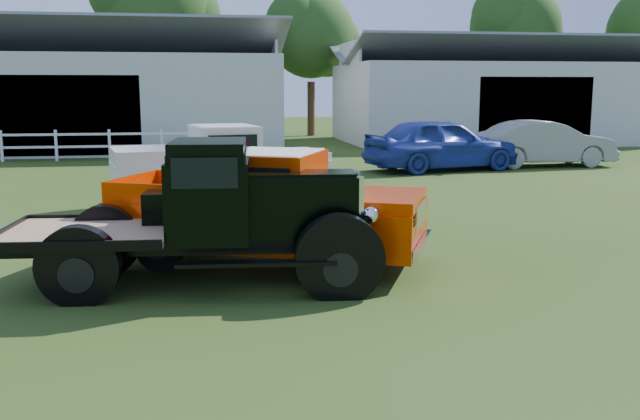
{
  "coord_description": "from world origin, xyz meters",
  "views": [
    {
      "loc": [
        -1.49,
        -8.86,
        2.81
      ],
      "look_at": [
        0.2,
        1.2,
        1.05
      ],
      "focal_mm": 40.0,
      "sensor_mm": 36.0,
      "label": 1
    }
  ],
  "objects": [
    {
      "name": "ground",
      "position": [
        0.0,
        0.0,
        0.0
      ],
      "size": [
        120.0,
        120.0,
        0.0
      ],
      "primitive_type": "plane",
      "color": "#273D0D"
    },
    {
      "name": "shed_left",
      "position": [
        -7.0,
        26.0,
        2.8
      ],
      "size": [
        18.8,
        10.2,
        5.6
      ],
      "primitive_type": null,
      "color": "silver",
      "rests_on": "ground"
    },
    {
      "name": "shed_right",
      "position": [
        14.0,
        27.0,
        2.6
      ],
      "size": [
        16.8,
        9.2,
        5.2
      ],
      "primitive_type": null,
      "color": "silver",
      "rests_on": "ground"
    },
    {
      "name": "fence_rail",
      "position": [
        -8.0,
        20.0,
        0.6
      ],
      "size": [
        14.2,
        0.16,
        1.2
      ],
      "primitive_type": null,
      "color": "white",
      "rests_on": "ground"
    },
    {
      "name": "tree_b",
      "position": [
        -4.0,
        34.0,
        5.75
      ],
      "size": [
        6.9,
        6.9,
        11.5
      ],
      "primitive_type": null,
      "color": "#204F18",
      "rests_on": "ground"
    },
    {
      "name": "tree_c",
      "position": [
        5.0,
        33.0,
        4.5
      ],
      "size": [
        5.4,
        5.4,
        9.0
      ],
      "primitive_type": null,
      "color": "#204F18",
      "rests_on": "ground"
    },
    {
      "name": "tree_d",
      "position": [
        18.0,
        34.0,
        5.0
      ],
      "size": [
        6.0,
        6.0,
        10.0
      ],
      "primitive_type": null,
      "color": "#204F18",
      "rests_on": "ground"
    },
    {
      "name": "vintage_flatbed",
      "position": [
        -1.48,
        1.25,
        1.04
      ],
      "size": [
        5.4,
        2.52,
        2.08
      ],
      "primitive_type": null,
      "rotation": [
        0.0,
        0.0,
        -0.09
      ],
      "color": "black",
      "rests_on": "ground"
    },
    {
      "name": "red_pickup",
      "position": [
        -0.47,
        2.28,
        0.92
      ],
      "size": [
        5.41,
        3.85,
        1.84
      ],
      "primitive_type": null,
      "rotation": [
        0.0,
        0.0,
        -0.42
      ],
      "color": "#C32D00",
      "rests_on": "ground"
    },
    {
      "name": "white_pickup",
      "position": [
        -1.03,
        8.06,
        0.95
      ],
      "size": [
        5.44,
        2.93,
        1.9
      ],
      "primitive_type": null,
      "rotation": [
        0.0,
        0.0,
        0.19
      ],
      "color": "silver",
      "rests_on": "ground"
    },
    {
      "name": "misc_car_blue",
      "position": [
        6.64,
        14.48,
        0.9
      ],
      "size": [
        5.64,
        3.19,
        1.81
      ],
      "primitive_type": "imported",
      "rotation": [
        0.0,
        0.0,
        1.78
      ],
      "color": "navy",
      "rests_on": "ground"
    },
    {
      "name": "misc_car_grey",
      "position": [
        10.72,
        15.11,
        0.82
      ],
      "size": [
        4.99,
        1.79,
        1.64
      ],
      "primitive_type": "imported",
      "rotation": [
        0.0,
        0.0,
        1.58
      ],
      "color": "gray",
      "rests_on": "ground"
    }
  ]
}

